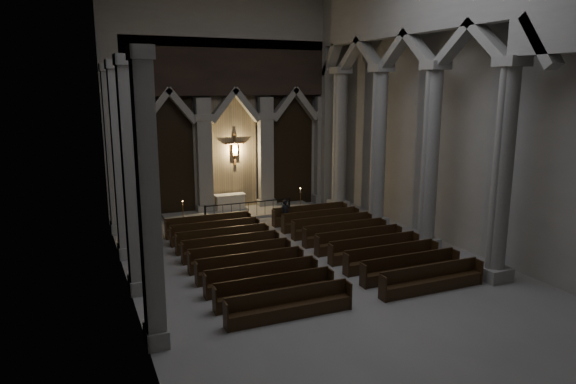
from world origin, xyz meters
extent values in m
plane|color=gray|center=(0.00, 0.00, 0.00)|extent=(24.00, 24.00, 0.00)
cube|color=#99968F|center=(0.00, 12.00, 6.00)|extent=(14.00, 0.10, 12.00)
cube|color=#99968F|center=(-7.00, 0.00, 6.00)|extent=(0.10, 24.00, 12.00)
cube|color=#99968F|center=(7.00, 0.00, 6.00)|extent=(0.10, 24.00, 12.00)
cube|color=gray|center=(-5.40, 11.50, 3.20)|extent=(0.80, 0.50, 6.40)
cube|color=gray|center=(-5.40, 11.50, 0.25)|extent=(1.05, 0.70, 0.50)
cube|color=gray|center=(-5.40, 11.50, 5.35)|extent=(1.00, 0.65, 0.35)
cube|color=gray|center=(-1.80, 11.50, 3.20)|extent=(0.80, 0.50, 6.40)
cube|color=gray|center=(-1.80, 11.50, 0.25)|extent=(1.05, 0.70, 0.50)
cube|color=gray|center=(-1.80, 11.50, 5.35)|extent=(1.00, 0.65, 0.35)
cube|color=gray|center=(1.80, 11.50, 3.20)|extent=(0.80, 0.50, 6.40)
cube|color=gray|center=(1.80, 11.50, 0.25)|extent=(1.05, 0.70, 0.50)
cube|color=gray|center=(1.80, 11.50, 5.35)|extent=(1.00, 0.65, 0.35)
cube|color=gray|center=(5.40, 11.50, 3.20)|extent=(0.80, 0.50, 6.40)
cube|color=gray|center=(5.40, 11.50, 0.25)|extent=(1.05, 0.70, 0.50)
cube|color=gray|center=(5.40, 11.50, 5.35)|extent=(1.00, 0.65, 0.35)
cube|color=black|center=(-3.60, 11.85, 3.50)|extent=(2.60, 0.15, 7.00)
cube|color=tan|center=(0.00, 11.85, 3.50)|extent=(2.60, 0.15, 7.00)
cube|color=black|center=(3.60, 11.85, 3.50)|extent=(2.60, 0.15, 7.00)
cube|color=black|center=(0.00, 11.50, 8.00)|extent=(12.00, 0.50, 3.00)
cube|color=gray|center=(-6.20, 11.50, 4.50)|extent=(1.60, 0.50, 9.00)
cube|color=gray|center=(6.20, 11.50, 4.50)|extent=(1.60, 0.50, 9.00)
cube|color=gray|center=(0.00, 11.50, 10.50)|extent=(14.00, 0.50, 3.00)
plane|color=#FFCB72|center=(0.00, 11.82, 3.50)|extent=(1.50, 0.00, 1.50)
cube|color=#54371C|center=(0.00, 11.73, 3.50)|extent=(0.13, 0.08, 1.80)
cube|color=#54371C|center=(0.00, 11.73, 3.85)|extent=(1.10, 0.08, 0.13)
cube|color=tan|center=(0.00, 11.67, 3.45)|extent=(0.26, 0.10, 0.60)
sphere|color=tan|center=(0.00, 11.67, 3.85)|extent=(0.17, 0.17, 0.17)
cylinder|color=tan|center=(-0.26, 11.67, 3.82)|extent=(0.45, 0.08, 0.08)
cylinder|color=tan|center=(0.26, 11.67, 3.82)|extent=(0.45, 0.08, 0.08)
cube|color=gray|center=(5.50, 9.50, 0.25)|extent=(1.00, 1.00, 0.50)
cylinder|color=gray|center=(5.50, 9.50, 4.00)|extent=(0.70, 0.70, 7.50)
cube|color=gray|center=(5.50, 9.50, 7.85)|extent=(0.95, 0.95, 0.35)
cube|color=gray|center=(5.50, 5.50, 0.25)|extent=(1.00, 1.00, 0.50)
cylinder|color=gray|center=(5.50, 5.50, 4.00)|extent=(0.70, 0.70, 7.50)
cube|color=gray|center=(5.50, 5.50, 7.85)|extent=(0.95, 0.95, 0.35)
cube|color=gray|center=(5.50, 1.50, 0.25)|extent=(1.00, 1.00, 0.50)
cylinder|color=gray|center=(5.50, 1.50, 4.00)|extent=(0.70, 0.70, 7.50)
cube|color=gray|center=(5.50, 1.50, 7.85)|extent=(0.95, 0.95, 0.35)
cube|color=gray|center=(5.50, -2.50, 0.25)|extent=(1.00, 1.00, 0.50)
cylinder|color=gray|center=(5.50, -2.50, 4.00)|extent=(0.70, 0.70, 7.50)
cube|color=gray|center=(5.50, -2.50, 7.85)|extent=(0.95, 0.95, 0.35)
cube|color=gray|center=(5.50, 11.40, 4.60)|extent=(0.55, 1.20, 9.20)
cube|color=gray|center=(-6.75, 9.50, 0.25)|extent=(0.60, 1.00, 0.50)
cube|color=gray|center=(-6.75, 9.50, 4.00)|extent=(0.50, 0.80, 7.50)
cube|color=gray|center=(-6.75, 9.50, 7.85)|extent=(0.60, 1.00, 0.35)
cube|color=gray|center=(-6.75, 5.50, 0.25)|extent=(0.60, 1.00, 0.50)
cube|color=gray|center=(-6.75, 5.50, 4.00)|extent=(0.50, 0.80, 7.50)
cube|color=gray|center=(-6.75, 5.50, 7.85)|extent=(0.60, 1.00, 0.35)
cube|color=gray|center=(-6.75, 1.50, 0.25)|extent=(0.60, 1.00, 0.50)
cube|color=gray|center=(-6.75, 1.50, 4.00)|extent=(0.50, 0.80, 7.50)
cube|color=gray|center=(-6.75, 1.50, 7.85)|extent=(0.60, 1.00, 0.35)
cube|color=gray|center=(-6.75, -2.50, 0.25)|extent=(0.60, 1.00, 0.50)
cube|color=gray|center=(-6.75, -2.50, 4.00)|extent=(0.50, 0.80, 7.50)
cube|color=gray|center=(-6.75, -2.50, 7.85)|extent=(0.60, 1.00, 0.35)
cube|color=gray|center=(0.00, 10.60, 0.07)|extent=(8.50, 2.60, 0.15)
cube|color=beige|center=(-0.49, 11.24, 0.57)|extent=(1.60, 0.62, 0.84)
cube|color=white|center=(-0.49, 11.24, 1.01)|extent=(1.73, 0.69, 0.04)
cube|color=black|center=(0.00, 9.42, 0.90)|extent=(4.74, 0.05, 0.05)
cube|color=black|center=(-2.37, 9.42, 0.47)|extent=(0.09, 0.09, 0.95)
cube|color=black|center=(2.37, 9.42, 0.47)|extent=(0.09, 0.09, 0.95)
cylinder|color=black|center=(-1.89, 9.42, 0.45)|extent=(0.02, 0.02, 0.87)
cylinder|color=black|center=(-1.42, 9.42, 0.45)|extent=(0.02, 0.02, 0.87)
cylinder|color=black|center=(-0.95, 9.42, 0.45)|extent=(0.02, 0.02, 0.87)
cylinder|color=black|center=(-0.47, 9.42, 0.45)|extent=(0.02, 0.02, 0.87)
cylinder|color=black|center=(0.00, 9.42, 0.45)|extent=(0.02, 0.02, 0.87)
cylinder|color=black|center=(0.47, 9.42, 0.45)|extent=(0.02, 0.02, 0.87)
cylinder|color=black|center=(0.95, 9.42, 0.45)|extent=(0.02, 0.02, 0.87)
cylinder|color=black|center=(1.42, 9.42, 0.45)|extent=(0.02, 0.02, 0.87)
cylinder|color=black|center=(1.89, 9.42, 0.45)|extent=(0.02, 0.02, 0.87)
cylinder|color=#A27232|center=(-3.46, 9.71, 0.02)|extent=(0.21, 0.21, 0.04)
cylinder|color=#A27232|center=(-3.46, 9.71, 0.52)|extent=(0.03, 0.03, 1.00)
cylinder|color=#A27232|center=(-3.46, 9.71, 1.02)|extent=(0.10, 0.10, 0.02)
cylinder|color=beige|center=(-3.46, 9.71, 1.12)|extent=(0.04, 0.04, 0.17)
sphere|color=#FFC359|center=(-3.46, 9.71, 1.22)|extent=(0.04, 0.04, 0.04)
cylinder|color=#A27232|center=(2.95, 9.18, 0.03)|extent=(0.25, 0.25, 0.05)
cylinder|color=#A27232|center=(2.95, 9.18, 0.64)|extent=(0.04, 0.04, 1.22)
cylinder|color=#A27232|center=(2.95, 9.18, 1.25)|extent=(0.13, 0.13, 0.02)
cylinder|color=beige|center=(2.95, 9.18, 1.36)|extent=(0.05, 0.05, 0.21)
sphere|color=#FFC359|center=(2.95, 9.18, 1.49)|extent=(0.05, 0.05, 0.05)
cube|color=black|center=(-2.70, 7.39, 0.22)|extent=(4.08, 0.39, 0.44)
cube|color=black|center=(-2.70, 7.57, 0.68)|extent=(4.08, 0.07, 0.49)
cube|color=black|center=(-4.74, 7.39, 0.44)|extent=(0.06, 0.44, 0.88)
cube|color=black|center=(-0.66, 7.39, 0.44)|extent=(0.06, 0.44, 0.88)
cube|color=black|center=(2.70, 7.39, 0.22)|extent=(4.08, 0.39, 0.44)
cube|color=black|center=(2.70, 7.57, 0.68)|extent=(4.08, 0.07, 0.49)
cube|color=black|center=(0.66, 7.39, 0.44)|extent=(0.06, 0.44, 0.88)
cube|color=black|center=(4.74, 7.39, 0.44)|extent=(0.06, 0.44, 0.88)
cube|color=black|center=(-2.70, 6.15, 0.22)|extent=(4.08, 0.39, 0.44)
cube|color=black|center=(-2.70, 6.34, 0.68)|extent=(4.08, 0.07, 0.49)
cube|color=black|center=(-4.74, 6.15, 0.44)|extent=(0.06, 0.44, 0.88)
cube|color=black|center=(-0.66, 6.15, 0.44)|extent=(0.06, 0.44, 0.88)
cube|color=black|center=(2.70, 6.15, 0.22)|extent=(4.08, 0.39, 0.44)
cube|color=black|center=(2.70, 6.34, 0.68)|extent=(4.08, 0.07, 0.49)
cube|color=black|center=(0.66, 6.15, 0.44)|extent=(0.06, 0.44, 0.88)
cube|color=black|center=(4.74, 6.15, 0.44)|extent=(0.06, 0.44, 0.88)
cube|color=black|center=(-2.70, 4.92, 0.22)|extent=(4.08, 0.39, 0.44)
cube|color=black|center=(-2.70, 5.10, 0.68)|extent=(4.08, 0.07, 0.49)
cube|color=black|center=(-4.74, 4.92, 0.44)|extent=(0.06, 0.44, 0.88)
cube|color=black|center=(-0.66, 4.92, 0.44)|extent=(0.06, 0.44, 0.88)
cube|color=black|center=(2.70, 4.92, 0.22)|extent=(4.08, 0.39, 0.44)
cube|color=black|center=(2.70, 5.10, 0.68)|extent=(4.08, 0.07, 0.49)
cube|color=black|center=(0.66, 4.92, 0.44)|extent=(0.06, 0.44, 0.88)
cube|color=black|center=(4.74, 4.92, 0.44)|extent=(0.06, 0.44, 0.88)
cube|color=black|center=(-2.70, 3.68, 0.22)|extent=(4.08, 0.39, 0.44)
cube|color=black|center=(-2.70, 3.87, 0.68)|extent=(4.08, 0.07, 0.49)
cube|color=black|center=(-4.74, 3.68, 0.44)|extent=(0.06, 0.44, 0.88)
cube|color=black|center=(-0.66, 3.68, 0.44)|extent=(0.06, 0.44, 0.88)
cube|color=black|center=(2.70, 3.68, 0.22)|extent=(4.08, 0.39, 0.44)
cube|color=black|center=(2.70, 3.87, 0.68)|extent=(4.08, 0.07, 0.49)
cube|color=black|center=(0.66, 3.68, 0.44)|extent=(0.06, 0.44, 0.88)
cube|color=black|center=(4.74, 3.68, 0.44)|extent=(0.06, 0.44, 0.88)
cube|color=black|center=(-2.70, 2.45, 0.22)|extent=(4.08, 0.39, 0.44)
cube|color=black|center=(-2.70, 2.63, 0.68)|extent=(4.08, 0.07, 0.49)
cube|color=black|center=(-4.74, 2.45, 0.44)|extent=(0.06, 0.44, 0.88)
cube|color=black|center=(-0.66, 2.45, 0.44)|extent=(0.06, 0.44, 0.88)
cube|color=black|center=(2.70, 2.45, 0.22)|extent=(4.08, 0.39, 0.44)
cube|color=black|center=(2.70, 2.63, 0.68)|extent=(4.08, 0.07, 0.49)
cube|color=black|center=(0.66, 2.45, 0.44)|extent=(0.06, 0.44, 0.88)
cube|color=black|center=(4.74, 2.45, 0.44)|extent=(0.06, 0.44, 0.88)
cube|color=black|center=(-2.70, 1.21, 0.22)|extent=(4.08, 0.39, 0.44)
cube|color=black|center=(-2.70, 1.39, 0.68)|extent=(4.08, 0.07, 0.49)
cube|color=black|center=(-4.74, 1.21, 0.44)|extent=(0.06, 0.44, 0.88)
cube|color=black|center=(-0.66, 1.21, 0.44)|extent=(0.06, 0.44, 0.88)
cube|color=black|center=(2.70, 1.21, 0.22)|extent=(4.08, 0.39, 0.44)
cube|color=black|center=(2.70, 1.39, 0.68)|extent=(4.08, 0.07, 0.49)
cube|color=black|center=(0.66, 1.21, 0.44)|extent=(0.06, 0.44, 0.88)
cube|color=black|center=(4.74, 1.21, 0.44)|extent=(0.06, 0.44, 0.88)
cube|color=black|center=(-2.70, -0.03, 0.22)|extent=(4.08, 0.39, 0.44)
cube|color=black|center=(-2.70, 0.16, 0.68)|extent=(4.08, 0.07, 0.49)
cube|color=black|center=(-4.74, -0.03, 0.44)|extent=(0.06, 0.44, 0.88)
cube|color=black|center=(-0.66, -0.03, 0.44)|extent=(0.06, 0.44, 0.88)
cube|color=black|center=(2.70, -0.03, 0.22)|extent=(4.08, 0.39, 0.44)
cube|color=black|center=(2.70, 0.16, 0.68)|extent=(4.08, 0.07, 0.49)
cube|color=black|center=(0.66, -0.03, 0.44)|extent=(0.06, 0.44, 0.88)
cube|color=black|center=(4.74, -0.03, 0.44)|extent=(0.06, 0.44, 0.88)
cube|color=black|center=(-2.70, -1.26, 0.22)|extent=(4.08, 0.39, 0.44)
cube|color=black|center=(-2.70, -1.08, 0.68)|extent=(4.08, 0.07, 0.49)
cube|color=black|center=(-4.74, -1.26, 0.44)|extent=(0.06, 0.44, 0.88)
cube|color=black|center=(-0.66, -1.26, 0.44)|extent=(0.06, 0.44, 0.88)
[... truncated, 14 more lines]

